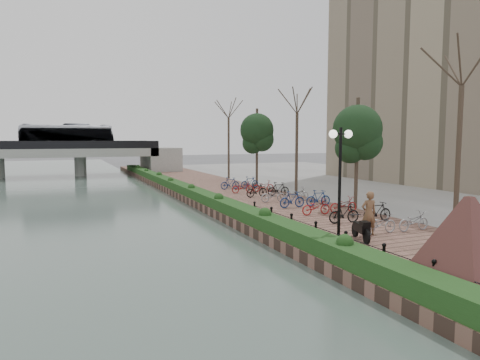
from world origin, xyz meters
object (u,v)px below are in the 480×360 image
granite_monument (467,240)px  pedestrian (369,213)px  motorcycle (361,228)px  lamppost (340,160)px

granite_monument → pedestrian: granite_monument is taller
granite_monument → motorcycle: bearing=82.8°
motorcycle → lamppost: bearing=-156.4°
lamppost → granite_monument: bearing=-85.0°
lamppost → motorcycle: 3.04m
granite_monument → pedestrian: size_ratio=2.55×
granite_monument → motorcycle: (0.69, 5.48, -0.78)m
lamppost → pedestrian: lamppost is taller
lamppost → motorcycle: bearing=5.8°
lamppost → motorcycle: lamppost is taller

